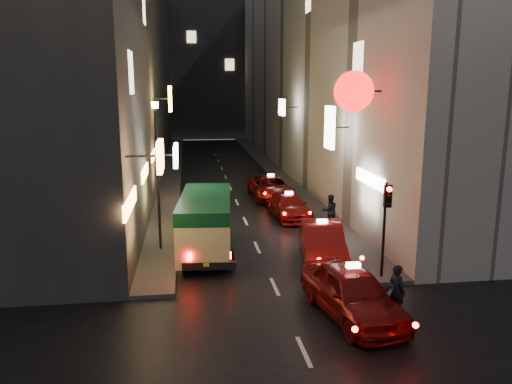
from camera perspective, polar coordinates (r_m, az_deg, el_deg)
name	(u,v)px	position (r m, az deg, el deg)	size (l,w,h in m)	color
building_left	(121,61)	(42.25, -15.22, 14.22)	(7.63, 52.24, 18.00)	#3D3A37
building_right	(317,63)	(43.36, 6.97, 14.46)	(7.99, 52.00, 18.00)	#A8A59A
building_far	(206,59)	(74.08, -5.79, 14.90)	(30.00, 10.00, 22.00)	#313136
sidewalk_left	(172,171)	(42.48, -9.55, 2.36)	(1.50, 52.00, 0.15)	#423F3D
sidewalk_right	(272,169)	(43.07, 1.84, 2.64)	(1.50, 52.00, 0.15)	#423F3D
minibus	(206,218)	(21.05, -5.78, -2.95)	(2.54, 6.01, 2.52)	#D3CA84
taxi_near	(352,288)	(15.82, 10.95, -10.76)	(3.30, 6.07, 2.00)	maroon
taxi_second	(322,239)	(20.62, 7.52, -5.30)	(3.17, 5.94, 1.97)	maroon
taxi_third	(289,204)	(27.15, 3.77, -1.39)	(2.24, 4.78, 1.65)	maroon
taxi_far	(271,186)	(31.71, 1.69, 0.72)	(2.32, 5.31, 1.84)	maroon
pedestrian_crossing	(397,288)	(16.12, 15.82, -10.46)	(0.62, 0.40, 1.89)	black
pedestrian_sidewalk	(330,209)	(24.90, 8.44, -1.90)	(0.70, 0.44, 1.87)	black
traffic_light	(386,210)	(18.29, 14.68, -2.00)	(0.26, 0.43, 3.50)	black
lamp_post	(157,166)	(21.19, -11.20, 2.88)	(0.28, 0.28, 6.22)	black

